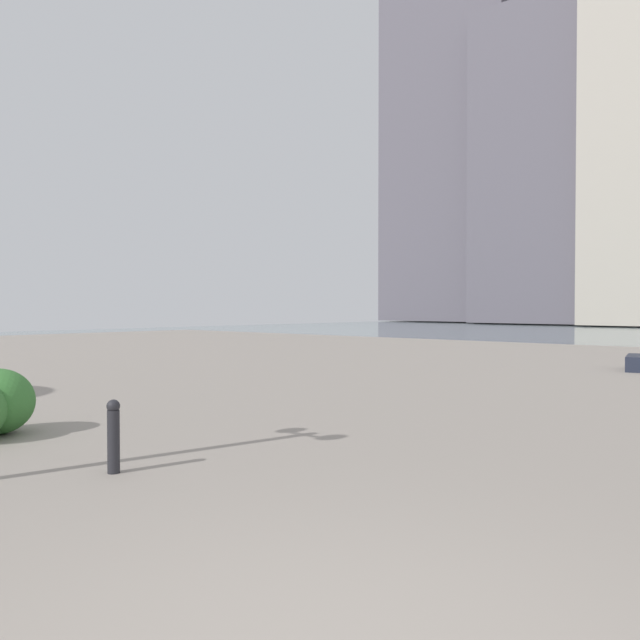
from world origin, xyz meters
TOP-DOWN VIEW (x-y plane):
  - building_annex at (26.07, -63.12)m, footprint 11.26×11.36m
  - building_highrise at (37.05, -66.18)m, footprint 15.43×12.31m
  - bollard_near at (3.88, -1.20)m, footprint 0.13×0.13m

SIDE VIEW (x-z plane):
  - bollard_near at x=3.88m, z-range 0.02..0.74m
  - building_annex at x=26.07m, z-range -1.03..32.45m
  - building_highrise at x=37.05m, z-range 0.00..38.04m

